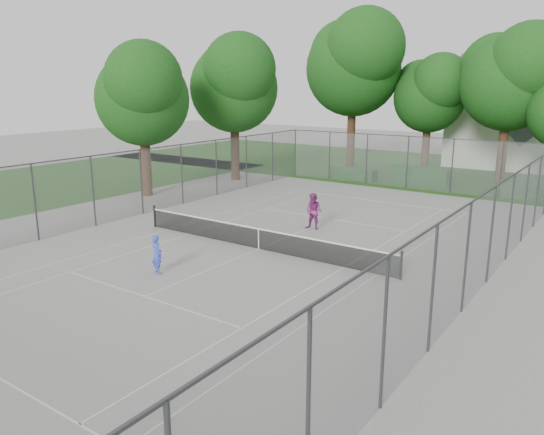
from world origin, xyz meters
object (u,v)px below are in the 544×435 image
Objects in this scene: house at (504,118)px; girl_player at (157,254)px; tennis_net at (259,238)px; woman_player at (314,211)px.

girl_player is (-4.32, -35.67, -3.37)m from house.
tennis_net is 7.16× the size of woman_player.
woman_player is at bearing -82.88° from girl_player.
house reaches higher than woman_player.
tennis_net is at bearing -99.49° from woman_player.
house reaches higher than girl_player.
woman_player reaches higher than girl_player.
tennis_net is at bearing -95.44° from house.
woman_player is at bearing 86.04° from tennis_net.
house is 6.86× the size of girl_player.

